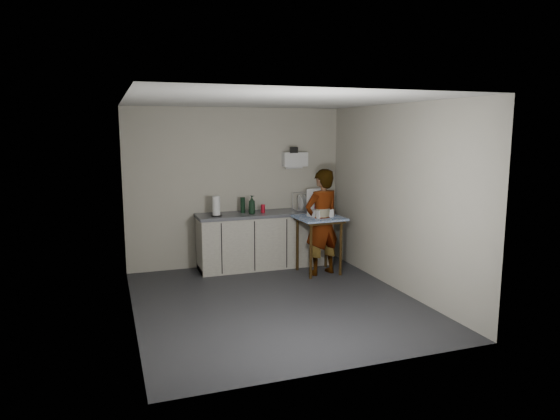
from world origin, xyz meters
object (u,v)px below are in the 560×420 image
object	(u,v)px
kitchen_counter	(265,241)
standing_man	(322,222)
dark_bottle	(243,205)
dish_rack	(306,206)
paper_towel	(216,207)
side_table	(319,224)
soap_bottle	(252,205)
soda_can	(263,209)
bakery_box	(320,210)

from	to	relation	value
kitchen_counter	standing_man	world-z (taller)	standing_man
dark_bottle	dish_rack	xyz separation A→B (m)	(1.08, -0.05, -0.06)
dark_bottle	paper_towel	size ratio (longest dim) A/B	0.82
standing_man	side_table	bearing A→B (deg)	-94.09
kitchen_counter	side_table	size ratio (longest dim) A/B	2.49
side_table	paper_towel	world-z (taller)	paper_towel
soap_bottle	side_table	bearing A→B (deg)	-30.57
soap_bottle	paper_towel	world-z (taller)	paper_towel
side_table	soda_can	size ratio (longest dim) A/B	6.68
dark_bottle	paper_towel	distance (m)	0.49
standing_man	dark_bottle	xyz separation A→B (m)	(-1.06, 0.76, 0.21)
dish_rack	bakery_box	world-z (taller)	bakery_box
kitchen_counter	paper_towel	bearing A→B (deg)	-173.98
standing_man	soda_can	bearing A→B (deg)	-55.21
side_table	soap_bottle	world-z (taller)	soap_bottle
kitchen_counter	dish_rack	bearing A→B (deg)	0.74
standing_man	dish_rack	xyz separation A→B (m)	(0.02, 0.71, 0.15)
standing_man	paper_towel	size ratio (longest dim) A/B	5.25
standing_man	soda_can	distance (m)	1.02
kitchen_counter	bakery_box	distance (m)	1.08
paper_towel	soap_bottle	bearing A→B (deg)	1.29
standing_man	dish_rack	size ratio (longest dim) A/B	3.93
dish_rack	side_table	bearing A→B (deg)	-92.74
kitchen_counter	dark_bottle	world-z (taller)	dark_bottle
soap_bottle	paper_towel	xyz separation A→B (m)	(-0.58, -0.01, 0.00)
standing_man	soda_can	world-z (taller)	standing_man
soap_bottle	bakery_box	size ratio (longest dim) A/B	0.70
soda_can	soap_bottle	bearing A→B (deg)	-166.13
dark_bottle	bakery_box	bearing A→B (deg)	-31.36
side_table	soap_bottle	distance (m)	1.12
side_table	dish_rack	bearing A→B (deg)	85.39
soap_bottle	paper_towel	bearing A→B (deg)	-178.71
kitchen_counter	soda_can	bearing A→B (deg)	-151.81
standing_man	soap_bottle	size ratio (longest dim) A/B	5.57
soda_can	dish_rack	size ratio (longest dim) A/B	0.32
soap_bottle	dish_rack	bearing A→B (deg)	4.95
side_table	bakery_box	distance (m)	0.21
side_table	dark_bottle	size ratio (longest dim) A/B	3.49
dark_bottle	bakery_box	world-z (taller)	bakery_box
dark_bottle	kitchen_counter	bearing A→B (deg)	-9.33
standing_man	bakery_box	size ratio (longest dim) A/B	3.88
side_table	soda_can	xyz separation A→B (m)	(-0.73, 0.60, 0.19)
side_table	standing_man	bearing A→B (deg)	-83.09
paper_towel	kitchen_counter	bearing A→B (deg)	6.02
side_table	dish_rack	xyz separation A→B (m)	(0.03, 0.63, 0.19)
dish_rack	soap_bottle	bearing A→B (deg)	-175.05
soda_can	dark_bottle	size ratio (longest dim) A/B	0.52
soap_bottle	bakery_box	distance (m)	1.09
soap_bottle	dark_bottle	size ratio (longest dim) A/B	1.15
side_table	dark_bottle	distance (m)	1.28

